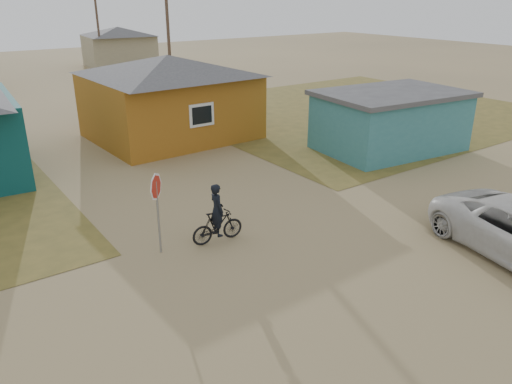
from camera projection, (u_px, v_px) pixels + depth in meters
ground at (334, 274)px, 12.52m from camera, size 120.00×120.00×0.00m
grass_ne at (353, 110)px, 29.89m from camera, size 20.00×18.00×0.00m
house_yellow at (170, 96)px, 23.72m from camera, size 7.72×6.76×3.90m
shed_turquoise at (390, 120)px, 22.06m from camera, size 6.71×4.93×2.60m
house_beige_east at (119, 46)px, 47.48m from camera, size 6.95×6.05×3.60m
utility_pole_near at (168, 34)px, 31.13m from camera, size 1.40×0.20×8.00m
utility_pole_far at (98, 22)px, 43.78m from camera, size 1.40×0.20×8.00m
stop_sign at (157, 195)px, 12.95m from camera, size 0.71×0.32×2.28m
cyclist at (217, 221)px, 13.93m from camera, size 1.57×0.59×1.74m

